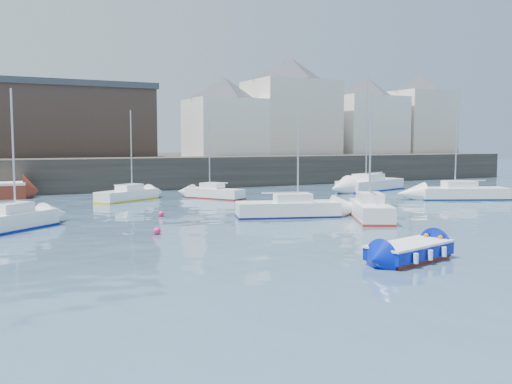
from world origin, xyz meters
name	(u,v)px	position (x,y,z in m)	size (l,w,h in m)	color
water	(387,251)	(0.00, 0.00, 0.00)	(220.00, 220.00, 0.00)	#2D4760
quay_wall	(147,173)	(0.00, 35.00, 1.50)	(90.00, 5.00, 3.00)	#28231E
land_strip	(106,167)	(0.00, 53.00, 1.40)	(90.00, 32.00, 2.80)	#28231E
bldg_east_a	(291,106)	(20.00, 42.00, 8.81)	(13.36, 13.36, 11.80)	beige
bldg_east_b	(366,116)	(31.00, 41.50, 7.87)	(11.88, 11.88, 9.95)	white
bldg_east_c	(419,113)	(40.00, 41.50, 8.37)	(11.14, 11.14, 10.95)	beige
bldg_east_d	(225,117)	(11.00, 41.50, 7.36)	(11.14, 11.14, 8.95)	white
warehouse	(67,121)	(-6.00, 43.00, 6.62)	(16.40, 10.40, 7.60)	#3D2D26
blue_dinghy	(410,251)	(-0.61, -2.00, 0.39)	(3.99, 2.45, 0.71)	maroon
sailboat_a	(8,221)	(-13.65, 12.95, 0.51)	(5.37, 4.92, 7.20)	white
sailboat_b	(288,208)	(1.71, 11.08, 0.52)	(6.47, 3.75, 7.93)	white
sailboat_c	(371,210)	(5.31, 7.83, 0.56)	(4.24, 5.76, 7.36)	white
sailboat_d	(463,193)	(19.15, 13.95, 0.52)	(7.07, 4.79, 8.65)	white
sailboat_f	(214,193)	(2.12, 23.48, 0.45)	(3.88, 5.00, 6.37)	white
sailboat_g	(370,184)	(17.88, 23.80, 0.57)	(8.25, 5.00, 9.96)	white
sailboat_h	(128,195)	(-4.46, 25.00, 0.45)	(5.47, 4.31, 6.91)	white
buoy_near	(157,234)	(-7.26, 8.39, 0.00)	(0.38, 0.38, 0.38)	#FF1D5B
buoy_mid	(291,217)	(1.79, 10.85, 0.00)	(0.39, 0.39, 0.39)	#FF1D5B
buoy_far	(161,216)	(-5.01, 14.79, 0.00)	(0.34, 0.34, 0.34)	#FF1D5B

